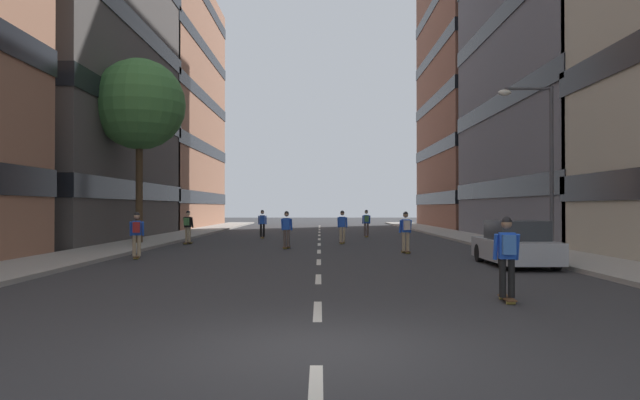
# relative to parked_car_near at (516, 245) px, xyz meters

# --- Properties ---
(ground_plane) EXTENTS (150.37, 150.37, 0.00)m
(ground_plane) POSITION_rel_parked_car_near_xyz_m (-6.58, 13.43, -0.70)
(ground_plane) COLOR #333335
(sidewalk_left) EXTENTS (2.99, 68.92, 0.14)m
(sidewalk_left) POSITION_rel_parked_car_near_xyz_m (-15.86, 16.56, -0.63)
(sidewalk_left) COLOR #9E9991
(sidewalk_left) RESTS_ON ground_plane
(sidewalk_right) EXTENTS (2.99, 68.92, 0.14)m
(sidewalk_right) POSITION_rel_parked_car_near_xyz_m (2.69, 16.56, -0.63)
(sidewalk_right) COLOR #9E9991
(sidewalk_right) RESTS_ON ground_plane
(lane_markings) EXTENTS (0.16, 57.20, 0.01)m
(lane_markings) POSITION_rel_parked_car_near_xyz_m (-6.58, 13.87, -0.70)
(lane_markings) COLOR silver
(lane_markings) RESTS_ON ground_plane
(building_left_far) EXTENTS (14.64, 22.22, 23.42)m
(building_left_far) POSITION_rel_parked_car_near_xyz_m (-24.61, 36.65, 11.10)
(building_left_far) COLOR #9E6B51
(building_left_far) RESTS_ON ground_plane
(building_right_far) EXTENTS (14.64, 19.14, 36.67)m
(building_right_far) POSITION_rel_parked_car_near_xyz_m (11.45, 36.65, 17.73)
(building_right_far) COLOR brown
(building_right_far) RESTS_ON ground_plane
(parked_car_near) EXTENTS (1.82, 4.40, 1.52)m
(parked_car_near) POSITION_rel_parked_car_near_xyz_m (0.00, 0.00, 0.00)
(parked_car_near) COLOR #B2B7BF
(parked_car_near) RESTS_ON ground_plane
(street_tree_near) EXTENTS (4.68, 4.68, 9.48)m
(street_tree_near) POSITION_rel_parked_car_near_xyz_m (-15.86, 10.76, 6.55)
(street_tree_near) COLOR #4C3823
(street_tree_near) RESTS_ON sidewalk_left
(streetlamp_right) EXTENTS (2.13, 0.30, 6.50)m
(streetlamp_right) POSITION_rel_parked_car_near_xyz_m (2.03, 3.01, 3.44)
(streetlamp_right) COLOR #3F3F44
(streetlamp_right) RESTS_ON sidewalk_right
(skater_0) EXTENTS (0.56, 0.92, 1.78)m
(skater_0) POSITION_rel_parked_car_near_xyz_m (-2.88, 5.42, 0.32)
(skater_0) COLOR brown
(skater_0) RESTS_ON ground_plane
(skater_1) EXTENTS (0.57, 0.92, 1.78)m
(skater_1) POSITION_rel_parked_car_near_xyz_m (-13.56, 11.69, 0.32)
(skater_1) COLOR brown
(skater_1) RESTS_ON ground_plane
(skater_2) EXTENTS (0.55, 0.91, 1.78)m
(skater_2) POSITION_rel_parked_car_near_xyz_m (-2.64, -7.57, 0.32)
(skater_2) COLOR brown
(skater_2) RESTS_ON ground_plane
(skater_3) EXTENTS (0.56, 0.92, 1.78)m
(skater_3) POSITION_rel_parked_car_near_xyz_m (-8.12, 8.22, 0.29)
(skater_3) COLOR brown
(skater_3) RESTS_ON ground_plane
(skater_4) EXTENTS (0.54, 0.91, 1.78)m
(skater_4) POSITION_rel_parked_car_near_xyz_m (-10.16, 17.53, 0.29)
(skater_4) COLOR brown
(skater_4) RESTS_ON ground_plane
(skater_5) EXTENTS (0.53, 0.90, 1.78)m
(skater_5) POSITION_rel_parked_car_near_xyz_m (-3.51, 18.95, 0.32)
(skater_5) COLOR brown
(skater_5) RESTS_ON ground_plane
(skater_6) EXTENTS (0.57, 0.92, 1.78)m
(skater_6) POSITION_rel_parked_car_near_xyz_m (-13.53, 2.77, 0.32)
(skater_6) COLOR brown
(skater_6) RESTS_ON ground_plane
(skater_7) EXTENTS (0.56, 0.92, 1.78)m
(skater_7) POSITION_rel_parked_car_near_xyz_m (-5.34, 12.01, 0.29)
(skater_7) COLOR brown
(skater_7) RESTS_ON ground_plane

